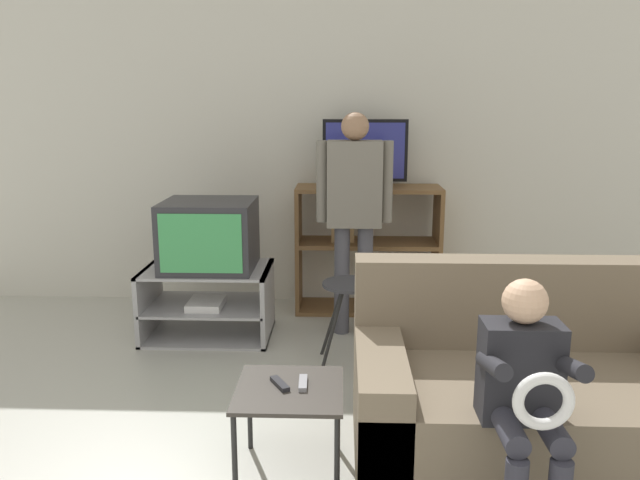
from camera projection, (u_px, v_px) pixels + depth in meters
wall_back at (312, 146)px, 5.07m from camera, size 6.40×0.06×2.60m
tv_stand at (208, 302)px, 4.46m from camera, size 0.89×0.60×0.50m
television_main at (209, 235)px, 4.37m from camera, size 0.63×0.57×0.48m
media_shelf at (367, 248)px, 4.96m from camera, size 1.13×0.40×1.01m
television_flat at (365, 155)px, 4.82m from camera, size 0.66×0.20×0.52m
folding_stool at (351, 297)px, 3.87m from camera, size 0.40×0.42×0.56m
snack_table at (290, 398)px, 2.75m from camera, size 0.47×0.47×0.42m
remote_control_black at (280, 384)px, 2.76m from camera, size 0.10×0.14×0.02m
remote_control_white at (303, 383)px, 2.76m from camera, size 0.04×0.15×0.02m
couch at (531, 400)px, 2.89m from camera, size 1.63×0.92×0.90m
person_standing_adult at (354, 203)px, 4.36m from camera, size 0.53×0.20×1.58m
person_seated_child at (525, 391)px, 2.31m from camera, size 0.33×0.43×1.01m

